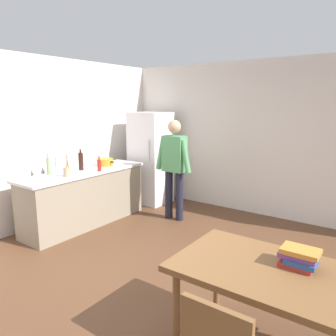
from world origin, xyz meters
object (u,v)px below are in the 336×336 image
at_px(bottle_water_clear, 57,164).
at_px(bottle_wine_dark, 81,161).
at_px(bottle_vinegar_tall, 48,166).
at_px(refrigerator, 151,158).
at_px(person, 174,163).
at_px(book_stack, 299,257).
at_px(dining_table, 268,277).
at_px(cooking_pot, 105,162).
at_px(utensil_jar, 67,171).
at_px(bottle_sauce_red, 99,165).

relative_size(bottle_water_clear, bottle_wine_dark, 0.88).
height_order(bottle_vinegar_tall, bottle_wine_dark, bottle_wine_dark).
bearing_deg(refrigerator, bottle_water_clear, -99.80).
relative_size(person, bottle_wine_dark, 5.00).
bearing_deg(book_stack, dining_table, -139.10).
distance_m(cooking_pot, bottle_vinegar_tall, 1.03).
height_order(utensil_jar, bottle_vinegar_tall, same).
bearing_deg(book_stack, cooking_pot, 158.01).
relative_size(person, bottle_vinegar_tall, 5.31).
height_order(utensil_jar, bottle_water_clear, utensil_jar).
relative_size(person, utensil_jar, 5.31).
distance_m(bottle_vinegar_tall, bottle_wine_dark, 0.54).
bearing_deg(bottle_wine_dark, bottle_water_clear, -113.83).
distance_m(bottle_wine_dark, book_stack, 3.79).
distance_m(refrigerator, bottle_wine_dark, 1.60).
height_order(bottle_water_clear, bottle_vinegar_tall, bottle_vinegar_tall).
bearing_deg(bottle_vinegar_tall, person, 51.46).
bearing_deg(book_stack, bottle_wine_dark, 165.19).
distance_m(dining_table, bottle_vinegar_tall, 3.66).
relative_size(dining_table, utensil_jar, 4.37).
height_order(dining_table, utensil_jar, utensil_jar).
bearing_deg(bottle_wine_dark, person, 42.28).
bearing_deg(refrigerator, dining_table, -39.29).
height_order(refrigerator, cooking_pot, refrigerator).
distance_m(bottle_water_clear, bottle_vinegar_tall, 0.19).
relative_size(cooking_pot, book_stack, 1.41).
bearing_deg(cooking_pot, dining_table, -25.09).
height_order(bottle_water_clear, bottle_wine_dark, bottle_wine_dark).
bearing_deg(utensil_jar, person, 58.23).
xyz_separation_m(bottle_sauce_red, bottle_wine_dark, (-0.31, -0.11, 0.05)).
xyz_separation_m(dining_table, bottle_wine_dark, (-3.48, 1.12, 0.37)).
distance_m(cooking_pot, bottle_sauce_red, 0.47).
relative_size(dining_table, bottle_sauce_red, 5.83).
bearing_deg(bottle_wine_dark, dining_table, -17.80).
distance_m(dining_table, bottle_water_clear, 3.73).
xyz_separation_m(cooking_pot, utensil_jar, (0.18, -0.94, 0.02)).
bearing_deg(person, utensil_jar, -121.77).
xyz_separation_m(dining_table, book_stack, (0.17, 0.15, 0.15)).
relative_size(person, bottle_water_clear, 5.67).
bearing_deg(bottle_vinegar_tall, bottle_water_clear, 103.31).
xyz_separation_m(person, bottle_water_clear, (-1.28, -1.37, 0.05)).
distance_m(cooking_pot, bottle_wine_dark, 0.50).
height_order(person, cooking_pot, person).
bearing_deg(person, dining_table, -42.41).
distance_m(person, bottle_vinegar_tall, 1.99).
bearing_deg(bottle_water_clear, utensil_jar, -14.99).
height_order(utensil_jar, book_stack, utensil_jar).
height_order(cooking_pot, bottle_vinegar_tall, bottle_vinegar_tall).
xyz_separation_m(bottle_sauce_red, book_stack, (3.34, -1.07, -0.17)).
bearing_deg(utensil_jar, bottle_sauce_red, 80.31).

